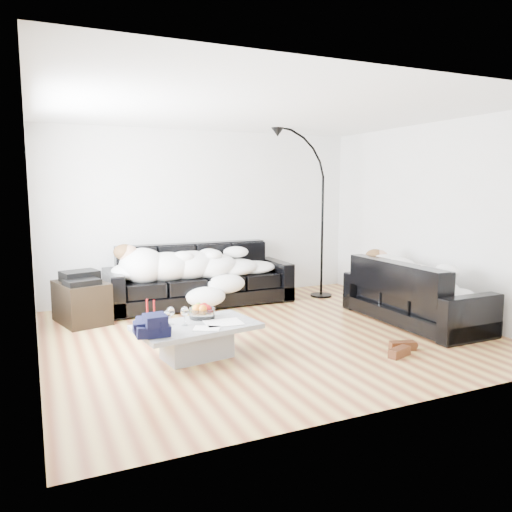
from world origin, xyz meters
name	(u,v)px	position (x,y,z in m)	size (l,w,h in m)	color
ground	(266,333)	(0.00, 0.00, 0.00)	(5.00, 5.00, 0.00)	brown
wall_back	(205,215)	(0.00, 2.25, 1.30)	(5.00, 0.02, 2.60)	silver
wall_left	(31,234)	(-2.50, 0.00, 1.30)	(0.02, 4.50, 2.60)	silver
wall_right	(432,219)	(2.50, 0.00, 1.30)	(0.02, 4.50, 2.60)	silver
ceiling	(267,110)	(0.00, 0.00, 2.60)	(5.00, 5.00, 0.00)	white
sofa_back	(200,275)	(-0.25, 1.76, 0.44)	(2.70, 0.93, 0.88)	black
sofa_right	(415,292)	(1.97, -0.32, 0.40)	(1.99, 0.85, 0.80)	black
sleeper_back	(201,262)	(-0.25, 1.71, 0.65)	(2.28, 0.79, 0.46)	white
sleeper_right	(415,274)	(1.97, -0.32, 0.63)	(1.70, 0.72, 0.42)	white
teal_cushion	(381,261)	(1.91, 0.29, 0.72)	(0.36, 0.30, 0.20)	#0F6A41
coffee_table	(197,341)	(-1.02, -0.47, 0.18)	(1.21, 0.71, 0.35)	#939699
fruit_bowl	(202,310)	(-0.88, -0.25, 0.44)	(0.28, 0.28, 0.17)	white
wine_glass_a	(171,316)	(-1.25, -0.37, 0.44)	(0.08, 0.08, 0.18)	white
wine_glass_b	(167,320)	(-1.32, -0.48, 0.44)	(0.07, 0.07, 0.18)	white
wine_glass_c	(185,316)	(-1.13, -0.46, 0.45)	(0.08, 0.08, 0.19)	white
candle_left	(147,312)	(-1.47, -0.27, 0.48)	(0.05, 0.05, 0.26)	maroon
candle_right	(154,312)	(-1.39, -0.24, 0.47)	(0.04, 0.04, 0.24)	maroon
newspaper_a	(223,322)	(-0.75, -0.54, 0.36)	(0.37, 0.29, 0.01)	silver
newspaper_b	(207,328)	(-0.97, -0.66, 0.36)	(0.26, 0.18, 0.01)	silver
navy_jacket	(152,319)	(-1.52, -0.69, 0.52)	(0.34, 0.28, 0.17)	black
shoes	(401,349)	(0.98, -1.24, 0.05)	(0.47, 0.34, 0.11)	#472311
av_cabinet	(82,302)	(-1.96, 1.43, 0.27)	(0.53, 0.77, 0.53)	black
stereo	(80,277)	(-1.96, 1.43, 0.60)	(0.44, 0.34, 0.13)	black
floor_lamp	(322,224)	(1.68, 1.48, 1.16)	(0.84, 0.34, 2.32)	black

